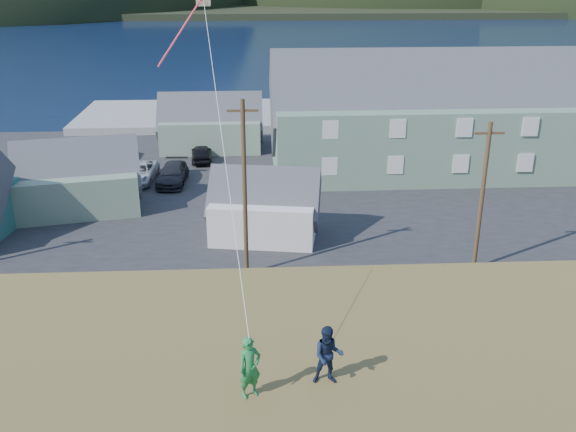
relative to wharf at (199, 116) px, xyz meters
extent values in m
plane|color=#0A1638|center=(6.00, -40.00, -0.45)|extent=(900.00, 900.00, 0.00)
cube|color=#4C3D19|center=(6.00, -42.00, -0.40)|extent=(110.00, 8.00, 0.10)
cube|color=#28282B|center=(6.00, -23.00, -0.39)|extent=(72.00, 36.00, 0.12)
cube|color=gray|center=(0.00, 0.00, 0.00)|extent=(26.00, 14.00, 0.90)
cube|color=slate|center=(24.66, -20.02, 2.58)|extent=(33.98, 9.97, 5.81)
cube|color=#47474C|center=(24.66, -20.02, 7.03)|extent=(34.48, 9.75, 9.47)
cube|color=slate|center=(-6.22, -27.77, 1.09)|extent=(8.89, 6.83, 2.84)
cube|color=#47474C|center=(-6.22, -27.77, 3.22)|extent=(9.35, 6.80, 5.19)
cube|color=silver|center=(6.62, -33.21, 0.95)|extent=(7.03, 5.53, 2.55)
cube|color=#47474C|center=(6.62, -33.21, 2.86)|extent=(7.53, 5.60, 4.55)
cube|color=gray|center=(2.07, -12.27, 1.12)|extent=(9.07, 5.47, 2.89)
cube|color=#47474C|center=(2.07, -12.27, 3.38)|extent=(9.57, 5.46, 5.41)
cylinder|color=#47331E|center=(5.51, -38.50, 4.58)|extent=(0.24, 0.24, 9.82)
cylinder|color=#47331E|center=(18.41, -38.50, 3.91)|extent=(0.24, 0.24, 8.47)
imported|color=#97280D|center=(-6.03, -15.89, 0.36)|extent=(2.46, 5.03, 1.38)
imported|color=silver|center=(-3.11, -21.69, 0.40)|extent=(2.71, 5.37, 1.46)
imported|color=#B2B2B7|center=(-10.22, -22.92, 0.38)|extent=(1.63, 4.37, 1.43)
imported|color=navy|center=(4.14, -22.69, 0.34)|extent=(1.79, 4.00, 1.33)
imported|color=black|center=(-0.39, -22.35, 0.42)|extent=(2.28, 5.21, 1.49)
imported|color=black|center=(1.43, -16.44, 0.39)|extent=(2.03, 4.37, 1.45)
imported|color=#217B3A|center=(5.88, -58.70, 7.50)|extent=(0.65, 0.57, 1.49)
imported|color=#141F38|center=(7.68, -58.30, 7.48)|extent=(0.73, 0.58, 1.46)
cylinder|color=#FF4354|center=(3.95, -50.55, 13.99)|extent=(0.06, 0.06, 3.31)
cylinder|color=white|center=(5.22, -54.00, 11.56)|extent=(0.02, 0.02, 11.59)
camera|label=1|loc=(6.09, -70.73, 15.88)|focal=40.00mm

